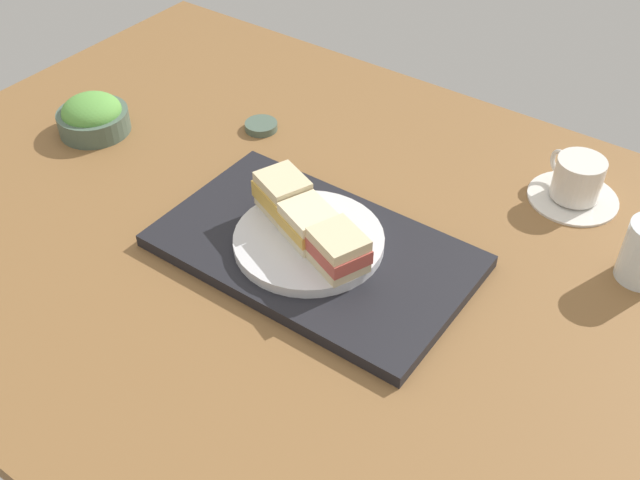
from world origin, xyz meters
The scene contains 9 objects.
ground_plane centered at (0.00, 0.00, -1.50)cm, with size 140.00×100.00×3.00cm, color brown.
serving_tray centered at (5.15, -2.56, 0.97)cm, with size 44.06×26.22×1.94cm, color black.
sandwich_plate centered at (4.40, -2.80, 2.70)cm, with size 21.24×21.24×1.52cm, color silver.
sandwich_near centered at (-2.18, -0.48, 6.28)cm, with size 9.19×8.66×5.64cm.
sandwich_middle centered at (4.40, -2.80, 5.92)cm, with size 8.93×8.50×4.90cm.
sandwich_far centered at (10.98, -5.13, 6.10)cm, with size 9.15×8.40×5.27cm.
salad_bowl centered at (-44.94, 1.49, 2.91)cm, with size 12.19×12.19×6.67cm.
coffee_cup centered at (29.99, 31.54, 3.10)cm, with size 13.90×13.90×7.27cm.
small_sauce_dish centered at (-21.71, 18.68, 0.66)cm, with size 5.70×5.70×1.31cm, color #4C6051.
Camera 1 is at (51.87, -66.36, 72.41)cm, focal length 42.31 mm.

